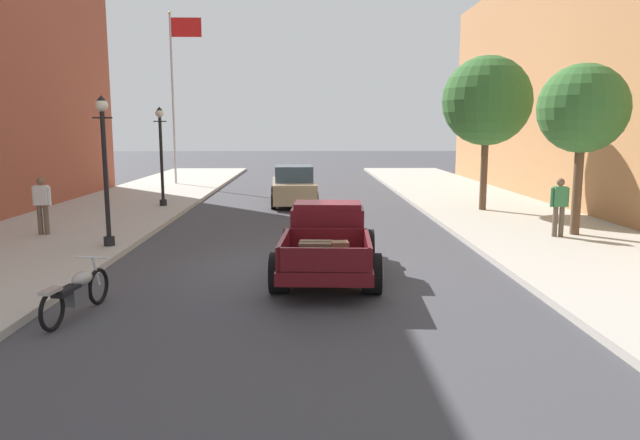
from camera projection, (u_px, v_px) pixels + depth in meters
ground_plane at (302, 269)px, 13.36m from camera, size 140.00×140.00×0.00m
sidewalk_right at (617, 265)px, 13.51m from camera, size 5.50×64.00×0.15m
hotrod_truck_maroon at (327, 240)px, 12.89m from camera, size 2.37×5.01×1.58m
motorcycle_parked at (76, 292)px, 9.95m from camera, size 0.63×2.10×0.93m
car_background_tan at (293, 187)px, 24.48m from camera, size 2.05×4.39×1.65m
pedestrian_sidewalk_left at (42, 202)px, 16.78m from camera, size 0.53×0.22×1.65m
pedestrian_sidewalk_right at (559, 204)px, 16.48m from camera, size 0.53×0.22×1.65m
street_lamp_near at (105, 160)px, 14.97m from camera, size 0.50×0.32×3.85m
street_lamp_far at (161, 149)px, 22.89m from camera, size 0.50×0.32×3.85m
flagpole at (176, 80)px, 31.72m from camera, size 1.74×0.16×9.16m
street_tree_nearest at (583, 109)px, 16.42m from camera, size 2.49×2.49×4.82m
street_tree_second at (487, 101)px, 21.47m from camera, size 3.26×3.26×5.65m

